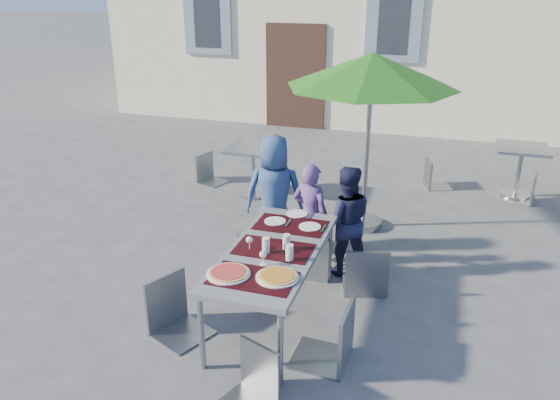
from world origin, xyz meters
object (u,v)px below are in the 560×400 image
(chair_5, at_px, (251,346))
(bg_chair_r_0, at_px, (277,156))
(pizza_near_left, at_px, (228,273))
(chair_0, at_px, (258,228))
(chair_1, at_px, (312,230))
(pizza_near_right, at_px, (277,276))
(child_1, at_px, (310,215))
(bg_chair_r_1, at_px, (530,170))
(cafe_table_0, at_px, (253,162))
(patio_umbrella, at_px, (372,72))
(chair_2, at_px, (368,242))
(chair_3, at_px, (171,273))
(bg_chair_l_1, at_px, (436,157))
(bg_chair_l_0, at_px, (208,152))
(dining_table, at_px, (274,254))
(chair_4, at_px, (335,299))
(child_0, at_px, (274,195))
(cafe_table_1, at_px, (520,162))
(child_2, at_px, (345,221))

(chair_5, bearing_deg, bg_chair_r_0, 105.48)
(pizza_near_left, height_order, chair_0, chair_0)
(chair_1, bearing_deg, pizza_near_left, -103.50)
(pizza_near_right, xyz_separation_m, chair_5, (-0.01, -0.61, -0.26))
(child_1, height_order, bg_chair_r_1, child_1)
(chair_1, bearing_deg, cafe_table_0, 124.72)
(child_1, height_order, chair_1, child_1)
(patio_umbrella, bearing_deg, chair_2, -79.62)
(bg_chair_r_0, bearing_deg, chair_3, -86.61)
(pizza_near_left, relative_size, bg_chair_r_0, 0.41)
(chair_1, relative_size, bg_chair_l_1, 1.11)
(bg_chair_l_0, xyz_separation_m, bg_chair_r_0, (1.16, -0.00, 0.03))
(dining_table, distance_m, chair_3, 0.94)
(bg_chair_l_0, bearing_deg, chair_1, -46.16)
(pizza_near_left, distance_m, bg_chair_r_1, 5.31)
(chair_3, relative_size, cafe_table_0, 1.35)
(dining_table, bearing_deg, bg_chair_l_1, 73.27)
(dining_table, relative_size, chair_5, 2.10)
(chair_4, xyz_separation_m, patio_umbrella, (-0.23, 2.84, 1.39))
(child_1, height_order, chair_2, child_1)
(bg_chair_l_1, bearing_deg, pizza_near_right, -102.83)
(pizza_near_right, distance_m, child_1, 1.70)
(chair_1, relative_size, chair_3, 0.93)
(child_0, bearing_deg, cafe_table_1, -150.78)
(pizza_near_left, height_order, bg_chair_r_1, bg_chair_r_1)
(pizza_near_left, bearing_deg, child_1, 81.84)
(chair_5, bearing_deg, child_0, 104.29)
(child_2, relative_size, cafe_table_0, 1.64)
(chair_0, distance_m, bg_chair_r_0, 2.60)
(chair_2, distance_m, cafe_table_1, 3.83)
(chair_4, distance_m, patio_umbrella, 3.17)
(child_2, bearing_deg, chair_4, 81.30)
(pizza_near_left, bearing_deg, chair_3, 170.24)
(child_0, bearing_deg, patio_umbrella, -146.56)
(chair_1, bearing_deg, bg_chair_r_1, 51.18)
(cafe_table_1, bearing_deg, chair_4, -111.17)
(pizza_near_left, xyz_separation_m, child_0, (-0.24, 1.95, -0.06))
(bg_chair_l_1, bearing_deg, cafe_table_1, -0.78)
(chair_0, bearing_deg, chair_5, -71.65)
(dining_table, distance_m, child_0, 1.46)
(pizza_near_left, bearing_deg, pizza_near_right, 9.83)
(child_1, height_order, bg_chair_r_0, child_1)
(cafe_table_0, distance_m, bg_chair_l_1, 2.83)
(pizza_near_left, relative_size, chair_0, 0.41)
(pizza_near_left, distance_m, cafe_table_0, 3.73)
(chair_0, bearing_deg, pizza_near_left, -80.27)
(pizza_near_left, xyz_separation_m, chair_4, (0.89, 0.10, -0.15))
(chair_1, distance_m, bg_chair_l_1, 3.46)
(pizza_near_right, bearing_deg, chair_4, 3.77)
(dining_table, height_order, child_1, child_1)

